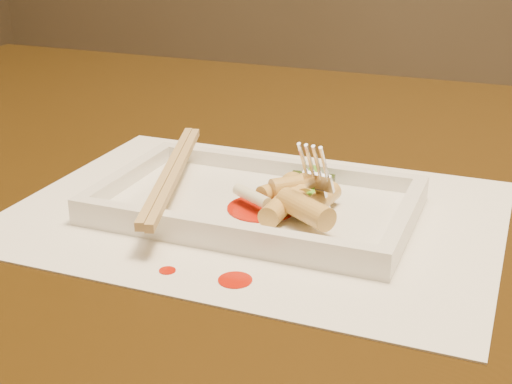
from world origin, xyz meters
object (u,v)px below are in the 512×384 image
at_px(plate_base, 256,207).
at_px(placemat, 256,213).
at_px(fork, 347,121).
at_px(chopstick_a, 168,171).
at_px(table, 280,262).

bearing_deg(plate_base, placemat, 0.00).
xyz_separation_m(placemat, fork, (0.07, 0.02, 0.08)).
bearing_deg(chopstick_a, fork, 6.75).
height_order(placemat, chopstick_a, chopstick_a).
relative_size(table, fork, 10.00).
bearing_deg(table, placemat, -81.72).
height_order(table, plate_base, plate_base).
relative_size(table, plate_base, 5.38).
relative_size(table, placemat, 3.50).
distance_m(plate_base, chopstick_a, 0.08).
relative_size(placemat, fork, 2.86).
distance_m(table, plate_base, 0.15).
bearing_deg(placemat, fork, 14.42).
height_order(placemat, plate_base, plate_base).
relative_size(placemat, plate_base, 1.54).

